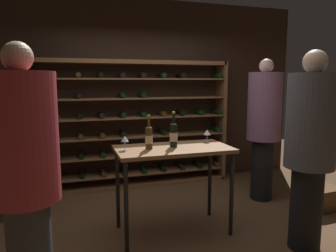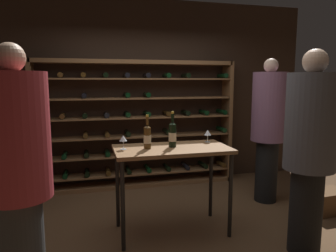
{
  "view_description": "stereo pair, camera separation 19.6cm",
  "coord_description": "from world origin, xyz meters",
  "px_view_note": "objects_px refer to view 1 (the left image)",
  "views": [
    {
      "loc": [
        -1.1,
        -3.24,
        1.67
      ],
      "look_at": [
        -0.02,
        0.18,
        1.16
      ],
      "focal_mm": 33.6,
      "sensor_mm": 36.0,
      "label": 1
    },
    {
      "loc": [
        -0.91,
        -3.29,
        1.67
      ],
      "look_at": [
        -0.02,
        0.18,
        1.16
      ],
      "focal_mm": 33.6,
      "sensor_mm": 36.0,
      "label": 2
    }
  ],
  "objects_px": {
    "person_guest_blue_shirt": "(25,169)",
    "wine_glass_stemmed_left": "(125,139)",
    "wine_bottle_gold_foil": "(149,137)",
    "wine_rack": "(132,126)",
    "wine_bottle_black_capsule": "(174,134)",
    "person_host_in_suit": "(264,123)",
    "person_guest_plum_blouse": "(310,143)",
    "tasting_table": "(173,157)",
    "wine_glass_stemmed_center": "(207,133)",
    "wine_crate": "(322,198)"
  },
  "relations": [
    {
      "from": "wine_rack",
      "to": "tasting_table",
      "type": "bearing_deg",
      "value": -85.5
    },
    {
      "from": "wine_rack",
      "to": "person_host_in_suit",
      "type": "xyz_separation_m",
      "value": [
        1.65,
        -1.1,
        0.12
      ]
    },
    {
      "from": "person_guest_blue_shirt",
      "to": "wine_bottle_black_capsule",
      "type": "height_order",
      "value": "person_guest_blue_shirt"
    },
    {
      "from": "tasting_table",
      "to": "wine_glass_stemmed_center",
      "type": "height_order",
      "value": "wine_glass_stemmed_center"
    },
    {
      "from": "person_guest_plum_blouse",
      "to": "wine_glass_stemmed_left",
      "type": "bearing_deg",
      "value": 150.97
    },
    {
      "from": "person_host_in_suit",
      "to": "wine_glass_stemmed_left",
      "type": "bearing_deg",
      "value": 146.25
    },
    {
      "from": "wine_rack",
      "to": "wine_glass_stemmed_left",
      "type": "bearing_deg",
      "value": -103.48
    },
    {
      "from": "wine_bottle_gold_foil",
      "to": "person_host_in_suit",
      "type": "bearing_deg",
      "value": 17.41
    },
    {
      "from": "person_host_in_suit",
      "to": "wine_glass_stemmed_left",
      "type": "relative_size",
      "value": 13.21
    },
    {
      "from": "person_guest_blue_shirt",
      "to": "wine_bottle_gold_foil",
      "type": "relative_size",
      "value": 5.34
    },
    {
      "from": "person_host_in_suit",
      "to": "wine_glass_stemmed_center",
      "type": "distance_m",
      "value": 1.11
    },
    {
      "from": "wine_bottle_black_capsule",
      "to": "wine_bottle_gold_foil",
      "type": "relative_size",
      "value": 1.07
    },
    {
      "from": "wine_rack",
      "to": "wine_bottle_black_capsule",
      "type": "distance_m",
      "value": 1.65
    },
    {
      "from": "wine_rack",
      "to": "person_guest_blue_shirt",
      "type": "height_order",
      "value": "wine_rack"
    },
    {
      "from": "person_guest_blue_shirt",
      "to": "person_host_in_suit",
      "type": "height_order",
      "value": "person_host_in_suit"
    },
    {
      "from": "wine_bottle_black_capsule",
      "to": "wine_glass_stemmed_center",
      "type": "relative_size",
      "value": 2.69
    },
    {
      "from": "person_host_in_suit",
      "to": "wine_crate",
      "type": "xyz_separation_m",
      "value": [
        0.56,
        -0.55,
        -0.95
      ]
    },
    {
      "from": "person_guest_blue_shirt",
      "to": "wine_glass_stemmed_left",
      "type": "bearing_deg",
      "value": -96.71
    },
    {
      "from": "person_guest_plum_blouse",
      "to": "wine_bottle_gold_foil",
      "type": "bearing_deg",
      "value": 148.0
    },
    {
      "from": "wine_rack",
      "to": "person_guest_plum_blouse",
      "type": "height_order",
      "value": "wine_rack"
    },
    {
      "from": "tasting_table",
      "to": "person_guest_blue_shirt",
      "type": "height_order",
      "value": "person_guest_blue_shirt"
    },
    {
      "from": "tasting_table",
      "to": "wine_bottle_gold_foil",
      "type": "relative_size",
      "value": 3.44
    },
    {
      "from": "wine_glass_stemmed_left",
      "to": "tasting_table",
      "type": "bearing_deg",
      "value": -2.63
    },
    {
      "from": "person_host_in_suit",
      "to": "wine_glass_stemmed_center",
      "type": "bearing_deg",
      "value": 151.56
    },
    {
      "from": "person_guest_plum_blouse",
      "to": "person_guest_blue_shirt",
      "type": "xyz_separation_m",
      "value": [
        -2.53,
        -0.1,
        -0.01
      ]
    },
    {
      "from": "wine_crate",
      "to": "wine_glass_stemmed_center",
      "type": "xyz_separation_m",
      "value": [
        -1.6,
        0.17,
        0.93
      ]
    },
    {
      "from": "wine_crate",
      "to": "wine_bottle_gold_foil",
      "type": "distance_m",
      "value": 2.54
    },
    {
      "from": "person_host_in_suit",
      "to": "wine_bottle_black_capsule",
      "type": "bearing_deg",
      "value": 151.2
    },
    {
      "from": "wine_bottle_black_capsule",
      "to": "person_host_in_suit",
      "type": "bearing_deg",
      "value": 19.72
    },
    {
      "from": "person_guest_blue_shirt",
      "to": "wine_glass_stemmed_left",
      "type": "height_order",
      "value": "person_guest_blue_shirt"
    },
    {
      "from": "tasting_table",
      "to": "wine_rack",
      "type": "bearing_deg",
      "value": 94.5
    },
    {
      "from": "wine_bottle_gold_foil",
      "to": "wine_rack",
      "type": "bearing_deg",
      "value": 85.19
    },
    {
      "from": "wine_crate",
      "to": "wine_glass_stemmed_center",
      "type": "height_order",
      "value": "wine_glass_stemmed_center"
    },
    {
      "from": "tasting_table",
      "to": "person_host_in_suit",
      "type": "distance_m",
      "value": 1.64
    },
    {
      "from": "wine_crate",
      "to": "person_guest_plum_blouse",
      "type": "bearing_deg",
      "value": -141.17
    },
    {
      "from": "tasting_table",
      "to": "wine_bottle_gold_foil",
      "type": "xyz_separation_m",
      "value": [
        -0.27,
        0.0,
        0.24
      ]
    },
    {
      "from": "tasting_table",
      "to": "person_guest_blue_shirt",
      "type": "relative_size",
      "value": 0.64
    },
    {
      "from": "wine_bottle_gold_foil",
      "to": "wine_glass_stemmed_left",
      "type": "xyz_separation_m",
      "value": [
        -0.25,
        0.02,
        -0.02
      ]
    },
    {
      "from": "person_guest_plum_blouse",
      "to": "wine_glass_stemmed_left",
      "type": "relative_size",
      "value": 13.15
    },
    {
      "from": "person_guest_blue_shirt",
      "to": "wine_glass_stemmed_left",
      "type": "relative_size",
      "value": 12.95
    },
    {
      "from": "wine_glass_stemmed_center",
      "to": "wine_glass_stemmed_left",
      "type": "relative_size",
      "value": 0.96
    },
    {
      "from": "wine_rack",
      "to": "wine_bottle_gold_foil",
      "type": "xyz_separation_m",
      "value": [
        -0.14,
        -1.66,
        0.11
      ]
    },
    {
      "from": "person_host_in_suit",
      "to": "wine_bottle_gold_foil",
      "type": "distance_m",
      "value": 1.88
    },
    {
      "from": "wine_rack",
      "to": "wine_bottle_gold_foil",
      "type": "height_order",
      "value": "wine_rack"
    },
    {
      "from": "person_guest_blue_shirt",
      "to": "wine_crate",
      "type": "distance_m",
      "value": 3.68
    },
    {
      "from": "wine_rack",
      "to": "tasting_table",
      "type": "distance_m",
      "value": 1.67
    },
    {
      "from": "person_guest_plum_blouse",
      "to": "wine_crate",
      "type": "xyz_separation_m",
      "value": [
        0.93,
        0.75,
        -0.94
      ]
    },
    {
      "from": "person_guest_blue_shirt",
      "to": "wine_bottle_gold_foil",
      "type": "height_order",
      "value": "person_guest_blue_shirt"
    },
    {
      "from": "tasting_table",
      "to": "person_guest_plum_blouse",
      "type": "bearing_deg",
      "value": -32.47
    },
    {
      "from": "person_host_in_suit",
      "to": "wine_crate",
      "type": "height_order",
      "value": "person_host_in_suit"
    }
  ]
}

